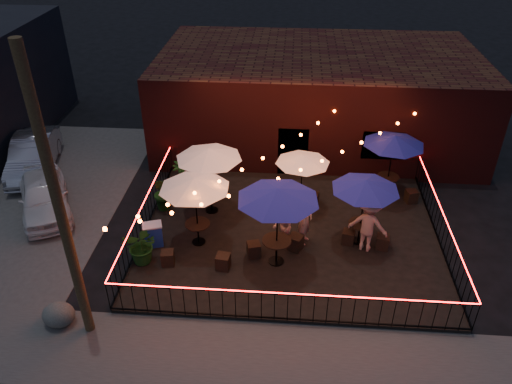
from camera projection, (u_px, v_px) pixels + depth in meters
ground at (288, 276)px, 15.59m from camera, size 110.00×110.00×0.00m
patio at (290, 235)px, 17.22m from camera, size 10.00×8.00×0.15m
sidewalk at (286, 361)px, 12.85m from camera, size 18.00×2.50×0.05m
brick_building at (317, 96)px, 22.82m from camera, size 14.00×8.00×4.00m
utility_pole at (60, 211)px, 11.60m from camera, size 0.26×0.26×8.00m
fence_front at (288, 307)px, 13.55m from camera, size 10.00×0.04×1.04m
fence_left at (146, 214)px, 17.23m from camera, size 0.04×8.00×1.04m
fence_right at (441, 228)px, 16.58m from camera, size 0.04×8.00×1.04m
festoon_lights at (260, 178)px, 15.72m from camera, size 10.02×8.72×1.32m
cafe_table_0 at (194, 184)px, 15.53m from camera, size 2.91×2.91×2.50m
cafe_table_1 at (209, 154)px, 17.07m from camera, size 2.53×2.53×2.56m
cafe_table_2 at (278, 195)px, 14.56m from camera, size 3.16×3.16×2.77m
cafe_table_3 at (303, 160)px, 17.53m from camera, size 2.22×2.22×2.15m
cafe_table_4 at (366, 186)px, 15.61m from camera, size 2.87×2.87×2.41m
cafe_table_5 at (394, 141)px, 18.06m from camera, size 2.64×2.64×2.49m
bistro_chair_0 at (168, 258)px, 15.72m from camera, size 0.45×0.45×0.47m
bistro_chair_1 at (223, 262)px, 15.55m from camera, size 0.47×0.47×0.49m
bistro_chair_2 at (197, 193)px, 18.88m from camera, size 0.56×0.56×0.50m
bistro_chair_3 at (213, 193)px, 18.91m from camera, size 0.46×0.46×0.45m
bistro_chair_4 at (254, 249)px, 16.06m from camera, size 0.50×0.50×0.48m
bistro_chair_5 at (296, 242)px, 16.35m from camera, size 0.57×0.57×0.51m
bistro_chair_6 at (276, 193)px, 18.93m from camera, size 0.43×0.43×0.41m
bistro_chair_7 at (313, 199)px, 18.56m from camera, size 0.48×0.48×0.48m
bistro_chair_8 at (348, 237)px, 16.62m from camera, size 0.47×0.47×0.46m
bistro_chair_9 at (382, 242)px, 16.39m from camera, size 0.48×0.48×0.48m
bistro_chair_10 at (371, 198)px, 18.61m from camera, size 0.45×0.45×0.46m
bistro_chair_11 at (411, 196)px, 18.71m from camera, size 0.49×0.49×0.47m
patron_a at (305, 220)px, 16.33m from camera, size 0.61×0.74×1.75m
patron_b at (283, 227)px, 16.20m from camera, size 0.77×0.88×1.54m
patron_c at (368, 224)px, 15.96m from camera, size 1.45×1.11×1.97m
potted_shrub_a at (142, 246)px, 15.60m from camera, size 1.36×1.25×1.26m
potted_shrub_b at (164, 193)px, 18.02m from camera, size 0.97×0.89×1.42m
potted_shrub_c at (182, 175)px, 19.26m from camera, size 0.88×0.88×1.22m
cooler at (153, 234)px, 16.43m from camera, size 0.74×0.62×0.83m
boulder at (59, 315)px, 13.74m from camera, size 0.95×0.83×0.70m
car_white at (44, 195)px, 18.21m from camera, size 3.38×4.40×1.40m
car_silver at (34, 155)px, 20.75m from camera, size 2.56×4.63×1.44m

